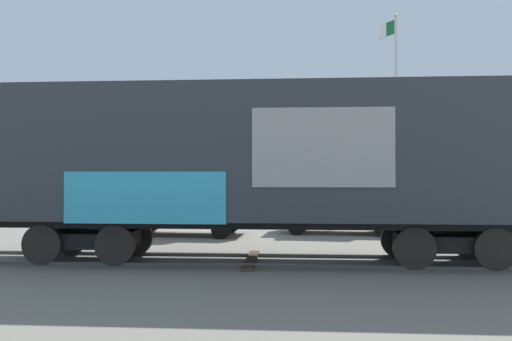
{
  "coord_description": "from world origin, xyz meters",
  "views": [
    {
      "loc": [
        0.18,
        -11.56,
        2.04
      ],
      "look_at": [
        0.22,
        2.41,
        2.18
      ],
      "focal_mm": 34.46,
      "sensor_mm": 36.0,
      "label": 1
    }
  ],
  "objects_px": {
    "parked_car_white": "(337,210)",
    "parked_car_black": "(456,209)",
    "parked_car_silver": "(181,209)",
    "flagpole": "(392,95)",
    "freight_car": "(262,158)"
  },
  "relations": [
    {
      "from": "parked_car_black",
      "to": "parked_car_white",
      "type": "bearing_deg",
      "value": -179.11
    },
    {
      "from": "parked_car_black",
      "to": "flagpole",
      "type": "bearing_deg",
      "value": 92.89
    },
    {
      "from": "freight_car",
      "to": "parked_car_black",
      "type": "bearing_deg",
      "value": 39.99
    },
    {
      "from": "flagpole",
      "to": "parked_car_black",
      "type": "xyz_separation_m",
      "value": [
        0.34,
        -6.78,
        -5.17
      ]
    },
    {
      "from": "freight_car",
      "to": "parked_car_white",
      "type": "xyz_separation_m",
      "value": [
        2.74,
        5.78,
        -1.63
      ]
    },
    {
      "from": "flagpole",
      "to": "parked_car_silver",
      "type": "height_order",
      "value": "flagpole"
    },
    {
      "from": "parked_car_silver",
      "to": "parked_car_white",
      "type": "xyz_separation_m",
      "value": [
        5.42,
        0.53,
        -0.05
      ]
    },
    {
      "from": "parked_car_white",
      "to": "parked_car_silver",
      "type": "bearing_deg",
      "value": -174.43
    },
    {
      "from": "flagpole",
      "to": "parked_car_silver",
      "type": "relative_size",
      "value": 2.21
    },
    {
      "from": "parked_car_white",
      "to": "parked_car_black",
      "type": "relative_size",
      "value": 0.93
    },
    {
      "from": "freight_car",
      "to": "parked_car_black",
      "type": "relative_size",
      "value": 2.83
    },
    {
      "from": "parked_car_silver",
      "to": "parked_car_white",
      "type": "distance_m",
      "value": 5.45
    },
    {
      "from": "flagpole",
      "to": "parked_car_white",
      "type": "bearing_deg",
      "value": -119.59
    },
    {
      "from": "parked_car_white",
      "to": "parked_car_black",
      "type": "height_order",
      "value": "parked_car_black"
    },
    {
      "from": "freight_car",
      "to": "parked_car_black",
      "type": "xyz_separation_m",
      "value": [
        6.97,
        5.84,
        -1.6
      ]
    }
  ]
}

